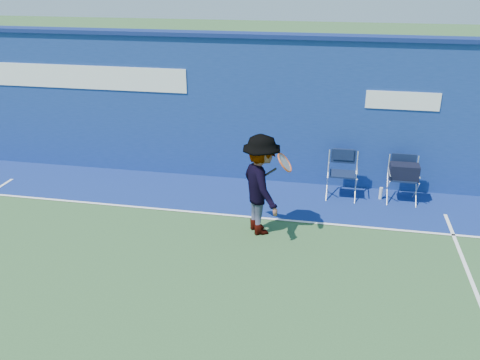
% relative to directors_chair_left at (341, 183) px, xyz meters
% --- Properties ---
extents(ground, '(80.00, 80.00, 0.00)m').
position_rel_directors_chair_left_xyz_m(ground, '(-2.56, -4.46, -0.31)').
color(ground, '#2F532C').
rests_on(ground, ground).
extents(stadium_wall, '(24.00, 0.50, 3.08)m').
position_rel_directors_chair_left_xyz_m(stadium_wall, '(-2.56, 0.74, 1.24)').
color(stadium_wall, navy).
rests_on(stadium_wall, ground).
extents(out_of_bounds_strip, '(24.00, 1.80, 0.01)m').
position_rel_directors_chair_left_xyz_m(out_of_bounds_strip, '(-2.56, -0.36, -0.31)').
color(out_of_bounds_strip, navy).
rests_on(out_of_bounds_strip, ground).
extents(court_lines, '(24.00, 12.00, 0.01)m').
position_rel_directors_chair_left_xyz_m(court_lines, '(-2.56, -3.86, -0.30)').
color(court_lines, white).
rests_on(court_lines, out_of_bounds_strip).
extents(directors_chair_left, '(0.56, 0.52, 0.94)m').
position_rel_directors_chair_left_xyz_m(directors_chair_left, '(0.00, 0.00, 0.00)').
color(directors_chair_left, silver).
rests_on(directors_chair_left, ground).
extents(directors_chair_right, '(0.54, 0.49, 0.91)m').
position_rel_directors_chair_left_xyz_m(directors_chair_right, '(1.17, 0.02, 0.07)').
color(directors_chair_right, silver).
rests_on(directors_chair_right, ground).
extents(water_bottle, '(0.07, 0.07, 0.25)m').
position_rel_directors_chair_left_xyz_m(water_bottle, '(0.78, 0.04, -0.19)').
color(water_bottle, silver).
rests_on(water_bottle, ground).
extents(tennis_player, '(1.14, 1.32, 1.77)m').
position_rel_directors_chair_left_xyz_m(tennis_player, '(-1.37, -1.73, 0.57)').
color(tennis_player, '#EA4738').
rests_on(tennis_player, ground).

